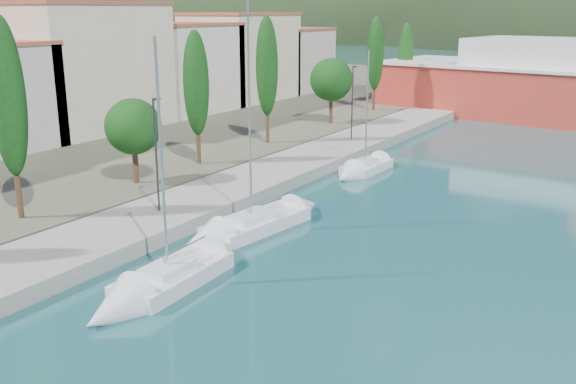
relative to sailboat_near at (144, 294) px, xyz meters
The scene contains 8 objects.
quay 19.13m from the sailboat_near, 108.30° to the left, with size 5.00×88.00×0.80m, color gray.
land_strip 52.25m from the sailboat_near, 147.38° to the left, with size 70.00×148.00×0.70m, color #565644.
town_buildings 41.40m from the sailboat_near, 134.94° to the left, with size 9.20×69.20×11.30m.
tree_row 28.72m from the sailboat_near, 114.17° to the left, with size 4.07×62.74×10.39m.
lamp_posts 10.63m from the sailboat_near, 127.22° to the left, with size 0.15×46.06×6.06m.
sailboat_near is the anchor object (origin of this frame).
sailboat_mid 7.53m from the sailboat_near, 100.13° to the left, with size 3.46×9.03×12.67m.
sailboat_far 22.91m from the sailboat_near, 94.06° to the left, with size 2.28×6.47×9.41m.
Camera 1 is at (14.32, -9.17, 11.23)m, focal length 40.00 mm.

